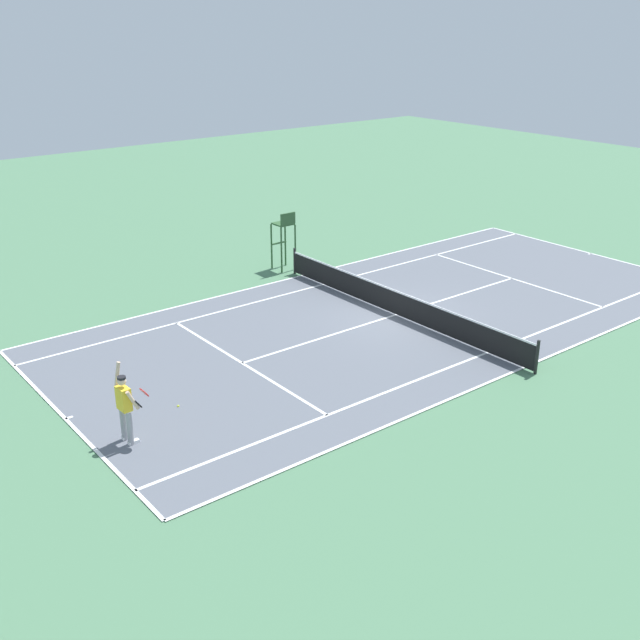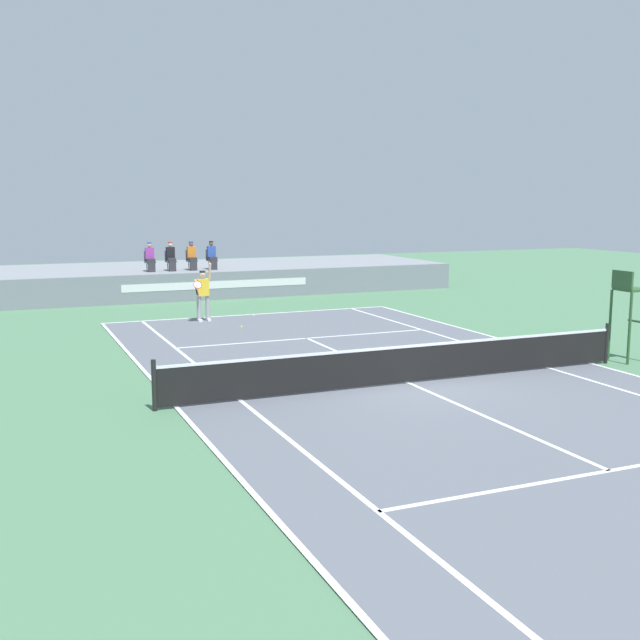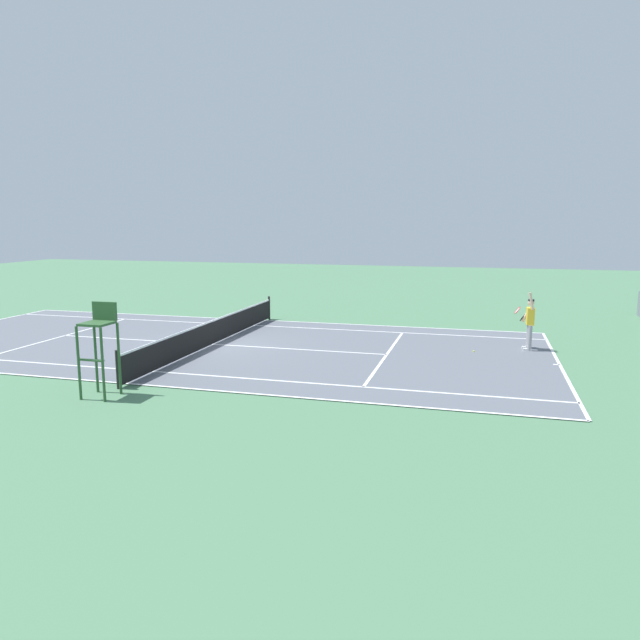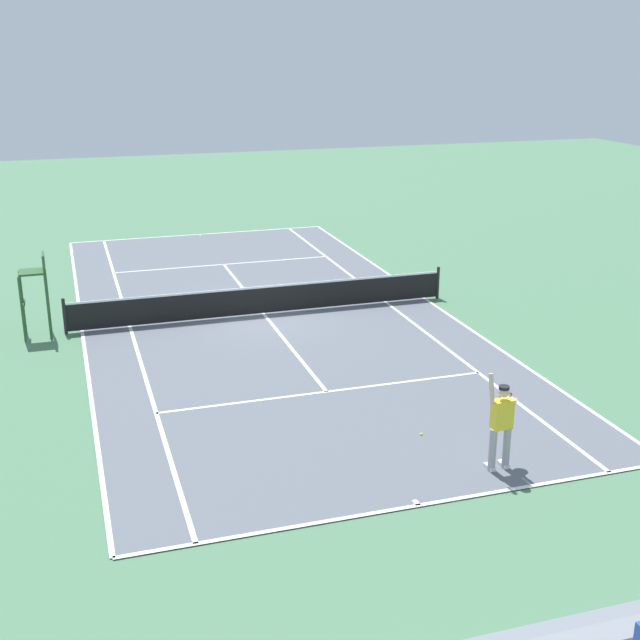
% 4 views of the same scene
% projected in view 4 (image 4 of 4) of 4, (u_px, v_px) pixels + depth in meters
% --- Properties ---
extents(ground_plane, '(80.00, 80.00, 0.00)m').
position_uv_depth(ground_plane, '(264.00, 315.00, 26.08)').
color(ground_plane, '#4C7A56').
extents(court, '(11.08, 23.88, 0.03)m').
position_uv_depth(court, '(264.00, 314.00, 26.08)').
color(court, slate).
rests_on(court, ground).
extents(net, '(11.98, 0.10, 1.07)m').
position_uv_depth(net, '(263.00, 299.00, 25.91)').
color(net, black).
rests_on(net, ground).
extents(tennis_player, '(0.76, 0.65, 2.08)m').
position_uv_depth(tennis_player, '(501.00, 424.00, 16.34)').
color(tennis_player, '#9E9EA3').
rests_on(tennis_player, ground).
extents(tennis_ball, '(0.07, 0.07, 0.07)m').
position_uv_depth(tennis_ball, '(421.00, 434.00, 18.06)').
color(tennis_ball, '#D1E533').
rests_on(tennis_ball, ground).
extents(umpire_chair, '(0.77, 0.77, 2.44)m').
position_uv_depth(umpire_chair, '(36.00, 285.00, 23.69)').
color(umpire_chair, '#2D562D').
rests_on(umpire_chair, ground).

